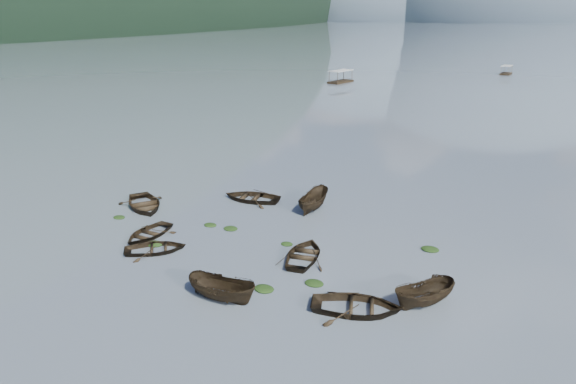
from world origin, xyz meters
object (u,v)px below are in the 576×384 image
at_px(rowboat_0, 148,236).
at_px(pontoon_centre, 506,74).
at_px(rowboat_3, 304,258).
at_px(pontoon_left, 341,83).

xyz_separation_m(rowboat_0, pontoon_centre, (13.84, 113.81, 0.00)).
distance_m(rowboat_3, pontoon_centre, 112.01).
relative_size(rowboat_3, pontoon_centre, 0.83).
distance_m(rowboat_0, pontoon_left, 83.08).
height_order(rowboat_3, pontoon_centre, pontoon_centre).
xyz_separation_m(rowboat_3, pontoon_centre, (2.67, 111.98, 0.00)).
relative_size(rowboat_0, rowboat_3, 0.92).
height_order(pontoon_left, pontoon_centre, pontoon_left).
relative_size(rowboat_3, pontoon_left, 0.66).
bearing_deg(rowboat_0, rowboat_3, 10.83).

